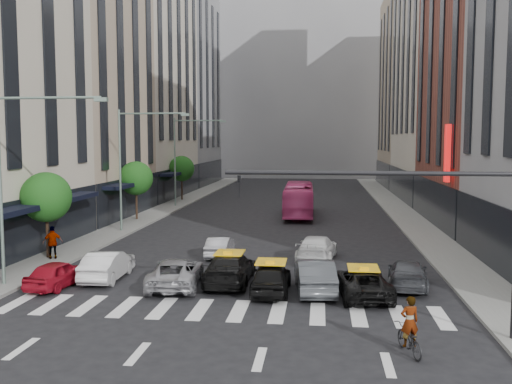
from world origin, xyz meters
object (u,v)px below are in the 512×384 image
(streetlamp_mid, at_px, (132,154))
(motorcycle, at_px, (409,339))
(taxi_left, at_px, (230,268))
(streetlamp_far, at_px, (184,150))
(car_red, at_px, (57,274))
(bus, at_px, (299,200))
(pedestrian_far, at_px, (53,243))
(taxi_center, at_px, (271,278))
(streetlamp_near, at_px, (19,162))
(car_white_front, at_px, (107,265))

(streetlamp_mid, relative_size, motorcycle, 4.88)
(taxi_left, bearing_deg, streetlamp_far, -72.14)
(car_red, height_order, taxi_left, taxi_left)
(streetlamp_mid, relative_size, bus, 0.83)
(motorcycle, bearing_deg, pedestrian_far, -48.95)
(taxi_center, bearing_deg, streetlamp_far, -69.75)
(car_red, xyz_separation_m, bus, (10.31, 26.38, 0.86))
(streetlamp_near, xyz_separation_m, car_white_front, (3.39, 1.93, -5.18))
(car_red, bearing_deg, taxi_left, -160.92)
(motorcycle, distance_m, pedestrian_far, 21.80)
(car_red, xyz_separation_m, taxi_center, (10.11, 0.11, 0.07))
(car_red, relative_size, bus, 0.35)
(car_white_front, height_order, bus, bus)
(streetlamp_far, height_order, car_white_front, streetlamp_far)
(streetlamp_near, xyz_separation_m, streetlamp_mid, (0.00, 16.00, 0.00))
(streetlamp_far, bearing_deg, car_red, -87.09)
(car_red, height_order, taxi_center, taxi_center)
(streetlamp_far, relative_size, car_red, 2.38)
(streetlamp_near, bearing_deg, motorcycle, -21.16)
(streetlamp_far, height_order, taxi_center, streetlamp_far)
(streetlamp_far, bearing_deg, taxi_left, -72.41)
(taxi_left, height_order, motorcycle, taxi_left)
(pedestrian_far, bearing_deg, taxi_left, 139.03)
(streetlamp_near, xyz_separation_m, streetlamp_far, (0.00, 32.00, 0.00))
(taxi_center, distance_m, bus, 26.29)
(car_red, relative_size, motorcycle, 2.05)
(streetlamp_far, distance_m, car_white_front, 30.70)
(streetlamp_mid, height_order, motorcycle, streetlamp_mid)
(streetlamp_near, relative_size, bus, 0.83)
(taxi_left, bearing_deg, pedestrian_far, -19.31)
(streetlamp_near, distance_m, motorcycle, 18.83)
(streetlamp_mid, relative_size, car_red, 2.38)
(motorcycle, relative_size, pedestrian_far, 0.98)
(streetlamp_near, bearing_deg, taxi_center, 1.46)
(streetlamp_far, distance_m, bus, 13.82)
(bus, bearing_deg, streetlamp_near, 64.45)
(bus, height_order, motorcycle, bus)
(streetlamp_mid, height_order, car_red, streetlamp_mid)
(motorcycle, bearing_deg, car_red, -38.82)
(streetlamp_mid, relative_size, pedestrian_far, 4.79)
(streetlamp_far, bearing_deg, streetlamp_near, -90.00)
(taxi_center, distance_m, pedestrian_far, 14.05)
(taxi_left, bearing_deg, streetlamp_near, 10.85)
(car_white_front, relative_size, taxi_center, 1.05)
(taxi_center, height_order, pedestrian_far, pedestrian_far)
(taxi_center, height_order, motorcycle, taxi_center)
(bus, xyz_separation_m, pedestrian_far, (-13.20, -20.93, -0.41))
(car_red, height_order, bus, bus)
(car_white_front, height_order, taxi_center, car_white_front)
(streetlamp_far, xyz_separation_m, bus, (11.93, -5.43, -4.40))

